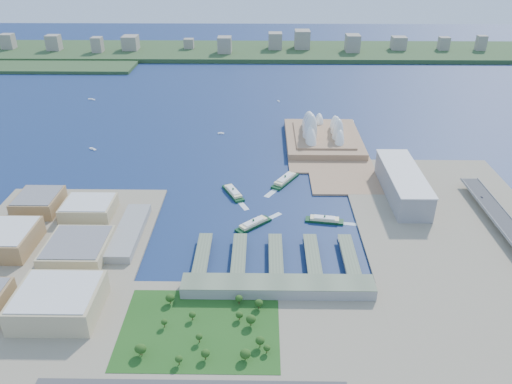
{
  "coord_description": "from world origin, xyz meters",
  "views": [
    {
      "loc": [
        -1.81,
        -544.84,
        339.72
      ],
      "look_at": [
        -10.49,
        57.02,
        18.0
      ],
      "focal_mm": 35.0,
      "sensor_mm": 36.0,
      "label": 1
    }
  ],
  "objects_px": {
    "car_c": "(482,197)",
    "ferry_d": "(325,219)",
    "ferry_b": "(285,179)",
    "toaster_building": "(403,184)",
    "ferry_c": "(253,223)",
    "opera_house": "(324,125)",
    "ferry_a": "(233,191)"
  },
  "relations": [
    {
      "from": "opera_house",
      "to": "ferry_a",
      "type": "xyz_separation_m",
      "value": [
        -148.64,
        -196.63,
        -26.94
      ]
    },
    {
      "from": "ferry_a",
      "to": "opera_house",
      "type": "bearing_deg",
      "value": 27.47
    },
    {
      "from": "opera_house",
      "to": "ferry_c",
      "type": "bearing_deg",
      "value": -112.71
    },
    {
      "from": "toaster_building",
      "to": "car_c",
      "type": "height_order",
      "value": "toaster_building"
    },
    {
      "from": "opera_house",
      "to": "ferry_d",
      "type": "xyz_separation_m",
      "value": [
        -25.82,
        -269.92,
        -27.35
      ]
    },
    {
      "from": "ferry_b",
      "to": "ferry_d",
      "type": "bearing_deg",
      "value": -36.19
    },
    {
      "from": "ferry_c",
      "to": "car_c",
      "type": "bearing_deg",
      "value": -122.99
    },
    {
      "from": "toaster_building",
      "to": "car_c",
      "type": "bearing_deg",
      "value": -15.45
    },
    {
      "from": "ferry_c",
      "to": "ferry_d",
      "type": "bearing_deg",
      "value": -125.47
    },
    {
      "from": "opera_house",
      "to": "ferry_a",
      "type": "height_order",
      "value": "opera_house"
    },
    {
      "from": "ferry_c",
      "to": "opera_house",
      "type": "bearing_deg",
      "value": -65.62
    },
    {
      "from": "toaster_building",
      "to": "ferry_d",
      "type": "xyz_separation_m",
      "value": [
        -115.82,
        -69.92,
        -15.85
      ]
    },
    {
      "from": "toaster_building",
      "to": "ferry_b",
      "type": "relative_size",
      "value": 2.58
    },
    {
      "from": "ferry_d",
      "to": "car_c",
      "type": "distance_m",
      "value": 221.12
    },
    {
      "from": "ferry_b",
      "to": "toaster_building",
      "type": "bearing_deg",
      "value": 16.44
    },
    {
      "from": "ferry_c",
      "to": "ferry_d",
      "type": "distance_m",
      "value": 92.96
    },
    {
      "from": "toaster_building",
      "to": "ferry_b",
      "type": "bearing_deg",
      "value": 165.22
    },
    {
      "from": "toaster_building",
      "to": "ferry_c",
      "type": "xyz_separation_m",
      "value": [
        -207.99,
        -81.95,
        -15.54
      ]
    },
    {
      "from": "ferry_b",
      "to": "ferry_d",
      "type": "distance_m",
      "value": 122.24
    },
    {
      "from": "ferry_b",
      "to": "ferry_c",
      "type": "relative_size",
      "value": 1.15
    },
    {
      "from": "opera_house",
      "to": "toaster_building",
      "type": "distance_m",
      "value": 219.62
    },
    {
      "from": "ferry_a",
      "to": "car_c",
      "type": "relative_size",
      "value": 12.49
    },
    {
      "from": "car_c",
      "to": "ferry_d",
      "type": "bearing_deg",
      "value": 10.96
    },
    {
      "from": "toaster_building",
      "to": "ferry_c",
      "type": "height_order",
      "value": "toaster_building"
    },
    {
      "from": "ferry_d",
      "to": "car_c",
      "type": "height_order",
      "value": "car_c"
    },
    {
      "from": "opera_house",
      "to": "car_c",
      "type": "bearing_deg",
      "value": -50.04
    },
    {
      "from": "ferry_b",
      "to": "ferry_c",
      "type": "bearing_deg",
      "value": -78.69
    },
    {
      "from": "ferry_b",
      "to": "car_c",
      "type": "height_order",
      "value": "car_c"
    },
    {
      "from": "ferry_a",
      "to": "car_c",
      "type": "bearing_deg",
      "value": -30.71
    },
    {
      "from": "ferry_d",
      "to": "opera_house",
      "type": "bearing_deg",
      "value": 3.42
    },
    {
      "from": "ferry_a",
      "to": "toaster_building",
      "type": "bearing_deg",
      "value": -26.26
    },
    {
      "from": "opera_house",
      "to": "toaster_building",
      "type": "height_order",
      "value": "opera_house"
    }
  ]
}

